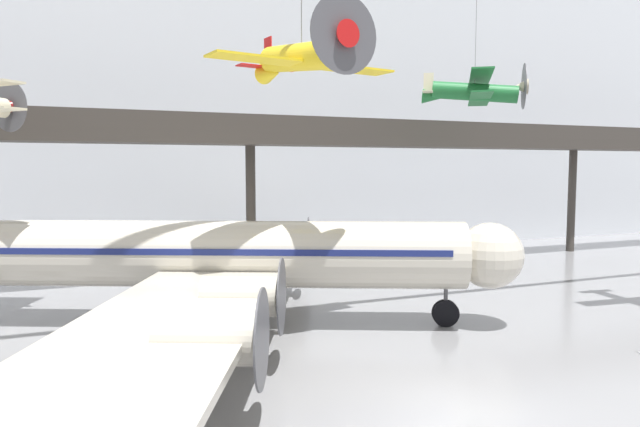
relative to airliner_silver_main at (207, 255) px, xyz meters
The scene contains 6 objects.
ground_plane 14.46m from the airliner_silver_main, 67.25° to the right, with size 260.00×260.00×0.00m, color gray.
hangar_back_wall 24.11m from the airliner_silver_main, 75.69° to the left, with size 140.00×3.00×26.69m.
mezzanine_walkway 13.56m from the airliner_silver_main, 63.32° to the left, with size 110.00×3.20×11.24m.
airliner_silver_main is the anchor object (origin of this frame).
suspended_plane_green_biplane 21.29m from the airliner_silver_main, 11.96° to the left, with size 6.99×7.56×9.96m.
suspended_plane_yellow_lowwing 10.46m from the airliner_silver_main, 37.33° to the right, with size 9.22×7.60×9.97m.
Camera 1 is at (-10.77, -14.70, 7.75)m, focal length 32.00 mm.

